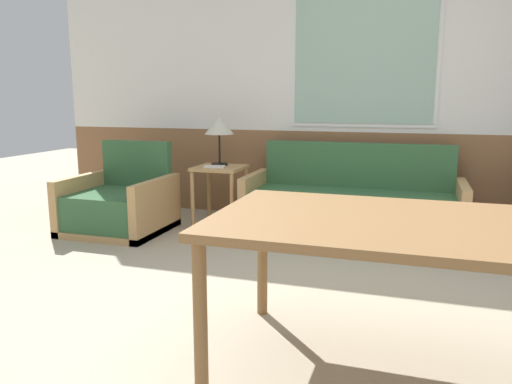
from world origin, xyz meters
The scene contains 8 objects.
ground_plane centered at (0.00, 0.00, 0.00)m, with size 16.00×16.00×0.00m, color #B2A58C.
wall_back centered at (-0.01, 2.63, 1.36)m, with size 7.20×0.09×2.70m.
couch centered at (-0.19, 2.09, 0.25)m, with size 1.98×0.76×0.83m.
armchair centered at (-2.32, 1.52, 0.24)m, with size 0.89×0.84×0.83m.
side_table centered at (-1.49, 2.02, 0.47)m, with size 0.47×0.47×0.59m.
table_lamp centered at (-1.52, 2.10, 0.98)m, with size 0.29×0.29×0.49m.
book_stack centered at (-1.51, 1.93, 0.60)m, with size 0.20×0.13×0.02m.
dining_table centered at (0.28, -0.29, 0.66)m, with size 1.61×1.00×0.73m.
Camera 1 is at (0.35, -2.51, 1.26)m, focal length 35.00 mm.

